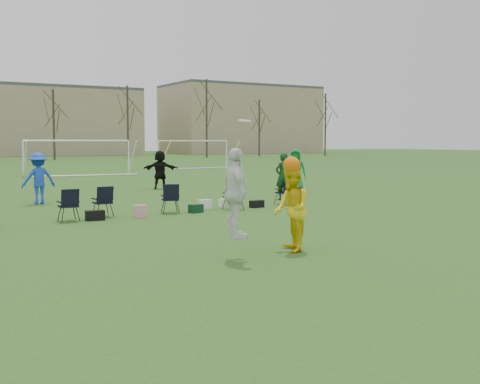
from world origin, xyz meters
TOP-DOWN VIEW (x-y plane):
  - ground at (0.00, 0.00)m, footprint 260.00×260.00m
  - fielder_blue at (-2.69, 13.09)m, footprint 1.30×0.81m
  - fielder_green_far at (8.50, 12.11)m, footprint 1.17×1.12m
  - fielder_black at (4.11, 17.50)m, footprint 1.78×1.47m
  - center_contest at (-0.78, 0.11)m, footprint 2.29×1.31m
  - sideline_setup at (1.64, 8.01)m, footprint 8.89×1.57m
  - goal_mid at (4.00, 32.00)m, footprint 7.40×0.63m
  - goal_right at (16.00, 38.00)m, footprint 7.35×1.14m

SIDE VIEW (x-z plane):
  - ground at x=0.00m, z-range 0.00..0.00m
  - sideline_setup at x=1.64m, z-range -0.40..1.53m
  - fielder_black at x=4.11m, z-range 0.00..1.91m
  - fielder_blue at x=-2.69m, z-range 0.00..1.94m
  - fielder_green_far at x=8.50m, z-range 0.00..2.02m
  - center_contest at x=-0.78m, z-range -0.28..2.51m
  - goal_mid at x=4.00m, z-range 0.69..3.15m
  - goal_right at x=16.00m, z-range 0.69..3.15m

